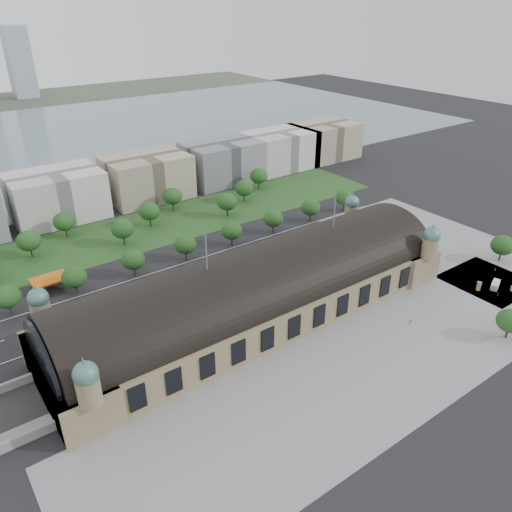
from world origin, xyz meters
TOP-DOWN VIEW (x-y plane):
  - ground at (0.00, 0.00)m, footprint 900.00×900.00m
  - station at (0.00, 0.00)m, footprint 150.00×48.40m
  - plaza_south at (10.00, -44.00)m, footprint 190.00×48.00m
  - plaza_east at (103.00, 0.00)m, footprint 56.00×100.00m
  - road_slab at (-20.00, 38.00)m, footprint 260.00×26.00m
  - grass_belt at (-15.00, 93.00)m, footprint 300.00×45.00m
  - petrol_station at (-53.91, 65.28)m, footprint 14.00×13.00m
  - lake at (0.00, 298.00)m, footprint 700.00×320.00m
  - far_tower_right at (45.00, 508.00)m, footprint 24.00×24.00m
  - office_3 at (-30.00, 133.00)m, footprint 45.00×32.00m
  - office_4 at (20.00, 133.00)m, footprint 45.00×32.00m
  - office_5 at (70.00, 133.00)m, footprint 45.00×32.00m
  - office_6 at (115.00, 133.00)m, footprint 45.00×32.00m
  - office_7 at (155.00, 133.00)m, footprint 45.00×32.00m
  - tree_row_2 at (-72.00, 53.00)m, footprint 9.60×9.60m
  - tree_row_3 at (-48.00, 53.00)m, footprint 9.60×9.60m
  - tree_row_4 at (-24.00, 53.00)m, footprint 9.60×9.60m
  - tree_row_5 at (0.00, 53.00)m, footprint 9.60×9.60m
  - tree_row_6 at (24.00, 53.00)m, footprint 9.60×9.60m
  - tree_row_7 at (48.00, 53.00)m, footprint 9.60×9.60m
  - tree_row_8 at (72.00, 53.00)m, footprint 9.60×9.60m
  - tree_row_9 at (96.00, 53.00)m, footprint 9.60×9.60m
  - tree_belt_4 at (-54.00, 95.00)m, footprint 10.40×10.40m
  - tree_belt_5 at (-35.00, 107.00)m, footprint 10.40×10.40m
  - tree_belt_6 at (-16.00, 83.00)m, footprint 10.40×10.40m
  - tree_belt_7 at (3.00, 95.00)m, footprint 10.40×10.40m
  - tree_belt_8 at (22.00, 107.00)m, footprint 10.40×10.40m
  - tree_belt_9 at (41.00, 83.00)m, footprint 10.40×10.40m
  - tree_belt_10 at (60.00, 95.00)m, footprint 10.40×10.40m
  - tree_belt_11 at (79.00, 107.00)m, footprint 10.40×10.40m
  - tree_plaza_ne at (110.00, -28.00)m, footprint 10.00×10.00m
  - tree_plaza_s at (60.00, -60.00)m, footprint 9.00×9.00m
  - traffic_car_2 at (-48.55, 36.78)m, footprint 5.45×2.99m
  - traffic_car_4 at (13.17, 28.10)m, footprint 3.99×1.86m
  - traffic_car_5 at (38.75, 37.79)m, footprint 4.22×1.95m
  - traffic_car_6 at (58.74, 34.17)m, footprint 5.90×2.94m
  - parked_car_0 at (-56.28, 21.48)m, footprint 4.54×3.16m
  - parked_car_1 at (-62.60, 21.00)m, footprint 5.17×4.76m
  - parked_car_2 at (-66.74, 21.00)m, footprint 5.50×4.10m
  - parked_car_3 at (-62.12, 24.17)m, footprint 4.09×3.11m
  - parked_car_4 at (-28.25, 25.00)m, footprint 5.25×3.91m
  - parked_car_5 at (-19.89, 22.06)m, footprint 5.99×5.17m
  - parked_car_6 at (-18.00, 25.00)m, footprint 4.54×4.19m
  - bus_west at (-25.00, 27.77)m, footprint 13.15×4.27m
  - bus_mid at (5.91, 27.83)m, footprint 10.60×3.27m
  - bus_east at (13.82, 30.56)m, footprint 13.30×3.83m
  - van_east at (86.77, -39.82)m, footprint 6.65×4.47m
  - advertising_column at (80.00, -36.89)m, footprint 1.92×1.92m
  - pedestrian_0 at (40.17, -35.91)m, footprint 0.94×0.57m
  - pedestrian_1 at (81.72, -43.99)m, footprint 0.77×0.78m
  - pedestrian_2 at (99.62, -32.33)m, footprint 0.55×0.82m

SIDE VIEW (x-z plane):
  - ground at x=0.00m, z-range 0.00..0.00m
  - plaza_south at x=10.00m, z-range -0.06..0.06m
  - plaza_east at x=103.00m, z-range -0.06..0.06m
  - road_slab at x=-20.00m, z-range -0.05..0.05m
  - grass_belt at x=-15.00m, z-range -0.05..0.05m
  - lake at x=0.00m, z-range -0.04..0.04m
  - parked_car_6 at x=-18.00m, z-range 0.00..1.28m
  - parked_car_3 at x=-62.12m, z-range 0.00..1.30m
  - traffic_car_4 at x=13.17m, z-range 0.00..1.32m
  - traffic_car_5 at x=38.75m, z-range 0.00..1.34m
  - parked_car_1 at x=-62.60m, z-range 0.00..1.34m
  - parked_car_0 at x=-56.28m, z-range 0.00..1.42m
  - traffic_car_2 at x=-48.55m, z-range 0.00..1.45m
  - parked_car_2 at x=-66.74m, z-range 0.00..1.48m
  - parked_car_5 at x=-19.89m, z-range 0.00..1.53m
  - pedestrian_2 at x=99.62m, z-range 0.00..1.57m
  - traffic_car_6 at x=58.74m, z-range 0.00..1.60m
  - parked_car_4 at x=-28.25m, z-range 0.00..1.65m
  - pedestrian_1 at x=81.72m, z-range 0.00..1.82m
  - pedestrian_0 at x=40.17m, z-range 0.00..1.86m
  - van_east at x=86.77m, z-range -0.06..2.62m
  - bus_mid at x=5.91m, z-range 0.00..2.91m
  - bus_west at x=-25.00m, z-range 0.00..3.60m
  - bus_east at x=13.82m, z-range 0.00..3.66m
  - advertising_column at x=80.00m, z-range 0.07..3.71m
  - petrol_station at x=-53.91m, z-range 0.42..5.47m
  - tree_plaza_s at x=60.00m, z-range 1.48..12.13m
  - tree_row_2 at x=-72.00m, z-range 1.67..13.19m
  - tree_row_3 at x=-48.00m, z-range 1.67..13.19m
  - tree_row_4 at x=-24.00m, z-range 1.67..13.19m
  - tree_row_5 at x=0.00m, z-range 1.67..13.19m
  - tree_row_6 at x=24.00m, z-range 1.67..13.19m
  - tree_row_7 at x=48.00m, z-range 1.67..13.19m
  - tree_row_8 at x=72.00m, z-range 1.67..13.19m
  - tree_row_9 at x=96.00m, z-range 1.67..13.19m
  - tree_plaza_ne at x=110.00m, z-range 1.58..13.27m
  - tree_belt_4 at x=-54.00m, z-range 1.81..14.29m
  - tree_belt_5 at x=-35.00m, z-range 1.81..14.29m
  - tree_belt_6 at x=-16.00m, z-range 1.81..14.29m
  - tree_belt_7 at x=3.00m, z-range 1.81..14.29m
  - tree_belt_8 at x=22.00m, z-range 1.81..14.29m
  - tree_belt_9 at x=41.00m, z-range 1.81..14.29m
  - tree_belt_10 at x=60.00m, z-range 1.81..14.29m
  - tree_belt_11 at x=79.00m, z-range 1.81..14.29m
  - station at x=0.00m, z-range -11.87..32.43m
  - office_3 at x=-30.00m, z-range 0.00..24.00m
  - office_4 at x=20.00m, z-range 0.00..24.00m
  - office_5 at x=70.00m, z-range 0.00..24.00m
  - office_6 at x=115.00m, z-range 0.00..24.00m
  - office_7 at x=155.00m, z-range 0.00..24.00m
  - far_tower_right at x=45.00m, z-range 0.00..75.00m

